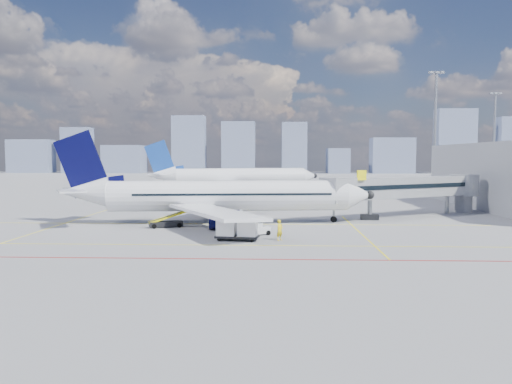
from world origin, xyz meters
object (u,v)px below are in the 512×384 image
baggage_tug (259,229)px  belt_loader (167,222)px  cargo_dolly (237,228)px  ramp_worker (280,230)px  second_aircraft (234,177)px  main_aircraft (215,196)px

baggage_tug → belt_loader: size_ratio=0.41×
cargo_dolly → ramp_worker: 4.04m
ramp_worker → second_aircraft: bearing=52.2°
baggage_tug → second_aircraft: bearing=73.5°
second_aircraft → cargo_dolly: (6.17, -67.79, -2.00)m
baggage_tug → ramp_worker: bearing=-81.2°
belt_loader → ramp_worker: 15.07m
baggage_tug → ramp_worker: ramp_worker is taller
baggage_tug → belt_loader: 11.67m
second_aircraft → ramp_worker: (10.20, -67.64, -2.23)m
second_aircraft → baggage_tug: (8.14, -64.40, -2.59)m
baggage_tug → cargo_dolly: 3.96m
baggage_tug → belt_loader: belt_loader is taller
cargo_dolly → ramp_worker: (4.03, 0.15, -0.22)m
main_aircraft → second_aircraft: (-2.59, 55.83, -0.00)m
main_aircraft → baggage_tug: size_ratio=17.30×
second_aircraft → ramp_worker: bearing=-99.7°
main_aircraft → second_aircraft: size_ratio=0.95×
main_aircraft → baggage_tug: main_aircraft is taller
belt_loader → baggage_tug: bearing=-46.4°
cargo_dolly → main_aircraft: bearing=114.0°
second_aircraft → belt_loader: size_ratio=7.53×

